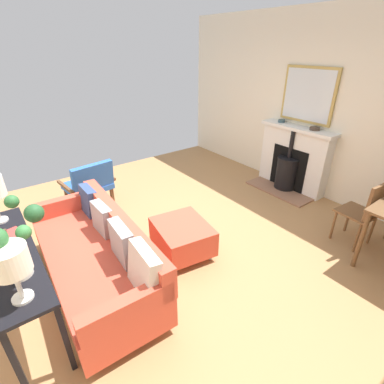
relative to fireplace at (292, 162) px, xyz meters
name	(u,v)px	position (x,y,z in m)	size (l,w,h in m)	color
ground_plane	(167,242)	(2.59, 0.03, -0.49)	(5.62, 5.70, 0.01)	#A87A4C
wall_left	(311,106)	(-0.22, 0.03, 0.92)	(0.12, 5.70, 2.81)	silver
fireplace	(292,162)	(0.00, 0.00, 0.00)	(0.64, 1.29, 1.09)	#93664C
mirror_over_mantel	(308,95)	(-0.13, 0.00, 1.09)	(0.04, 0.90, 0.84)	tan
mantel_bowl_near	(282,121)	(-0.04, -0.35, 0.63)	(0.12, 0.12, 0.05)	#334C56
mantel_bowl_far	(315,128)	(-0.04, 0.27, 0.63)	(0.15, 0.15, 0.04)	#47382D
sofa	(98,256)	(3.52, 0.21, -0.14)	(0.89, 2.04, 0.82)	#B2B2B7
ottoman	(182,236)	(2.55, 0.34, -0.24)	(0.69, 0.78, 0.40)	#B2B2B7
armchair_accent	(90,183)	(3.05, -1.32, -0.03)	(0.74, 0.66, 0.80)	brown
console_table	(13,261)	(4.22, 0.20, 0.15)	(0.38, 1.62, 0.72)	black
table_lamp_far_end	(10,262)	(4.22, 0.80, 0.56)	(0.24, 0.24, 0.43)	white
potted_plant	(8,238)	(4.19, 0.56, 0.60)	(0.51, 0.46, 0.65)	silver
book_stack	(5,238)	(4.23, -0.03, 0.26)	(0.32, 0.25, 0.04)	#B23833
dining_chair_near_fireplace	(366,210)	(0.69, 1.54, 0.03)	(0.43, 0.43, 0.88)	brown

